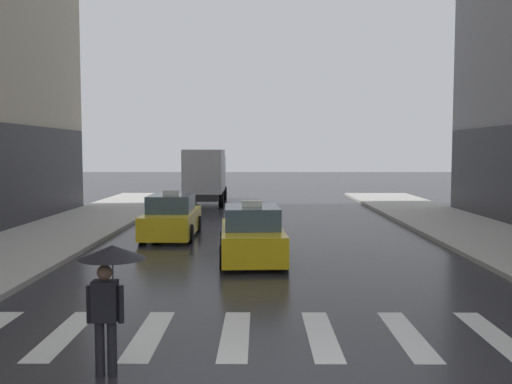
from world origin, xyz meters
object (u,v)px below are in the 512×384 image
object	(u,v)px
taxi_second	(172,218)
box_truck	(206,174)
taxi_lead	(252,236)
pedestrian_with_umbrella	(110,274)

from	to	relation	value
taxi_second	box_truck	xyz separation A→B (m)	(0.08, 13.20, 1.13)
taxi_lead	box_truck	xyz separation A→B (m)	(-3.04, 17.62, 1.13)
taxi_lead	pedestrian_with_umbrella	world-z (taller)	pedestrian_with_umbrella
taxi_lead	taxi_second	xyz separation A→B (m)	(-3.12, 4.42, 0.00)
taxi_lead	pedestrian_with_umbrella	xyz separation A→B (m)	(-1.94, -8.95, 0.79)
taxi_lead	box_truck	size ratio (longest dim) A/B	0.61
taxi_second	pedestrian_with_umbrella	bearing A→B (deg)	-84.95
box_truck	pedestrian_with_umbrella	distance (m)	26.60
taxi_lead	taxi_second	size ratio (longest dim) A/B	1.02
pedestrian_with_umbrella	taxi_second	bearing A→B (deg)	95.05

